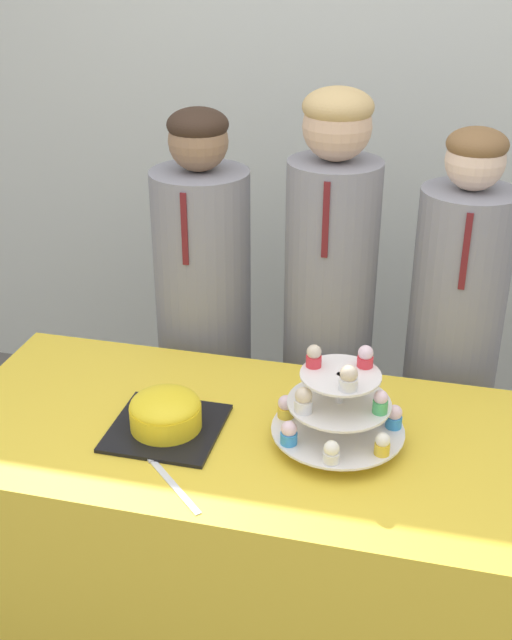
% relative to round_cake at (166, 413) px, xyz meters
% --- Properties ---
extents(wall_back, '(9.00, 0.06, 2.70)m').
position_rel_round_cake_xyz_m(wall_back, '(0.26, 1.44, 0.58)').
color(wall_back, silver).
rests_on(wall_back, ground_plane).
extents(table, '(1.69, 0.73, 0.72)m').
position_rel_round_cake_xyz_m(table, '(0.26, 0.04, -0.41)').
color(table, yellow).
rests_on(table, ground_plane).
extents(round_cake, '(0.27, 0.27, 0.11)m').
position_rel_round_cake_xyz_m(round_cake, '(0.00, 0.00, 0.00)').
color(round_cake, black).
rests_on(round_cake, table).
extents(cake_knife, '(0.24, 0.23, 0.01)m').
position_rel_round_cake_xyz_m(cake_knife, '(0.02, -0.14, -0.05)').
color(cake_knife, silver).
rests_on(cake_knife, table).
extents(cupcake_stand, '(0.33, 0.33, 0.26)m').
position_rel_round_cake_xyz_m(cupcake_stand, '(0.43, 0.05, 0.06)').
color(cupcake_stand, silver).
rests_on(cupcake_stand, table).
extents(student_0, '(0.31, 0.31, 1.40)m').
position_rel_round_cake_xyz_m(student_0, '(-0.10, 0.64, -0.11)').
color(student_0, gray).
rests_on(student_0, ground_plane).
extents(student_1, '(0.28, 0.28, 1.47)m').
position_rel_round_cake_xyz_m(student_1, '(0.31, 0.64, -0.06)').
color(student_1, gray).
rests_on(student_1, ground_plane).
extents(student_2, '(0.28, 0.29, 1.39)m').
position_rel_round_cake_xyz_m(student_2, '(0.69, 0.64, -0.12)').
color(student_2, gray).
rests_on(student_2, ground_plane).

